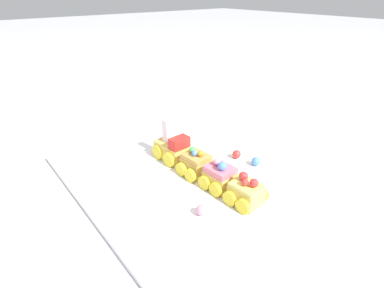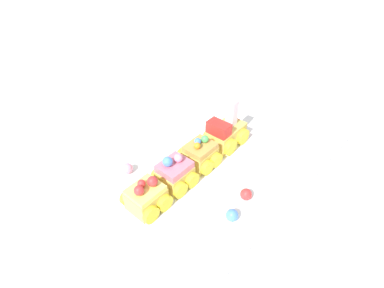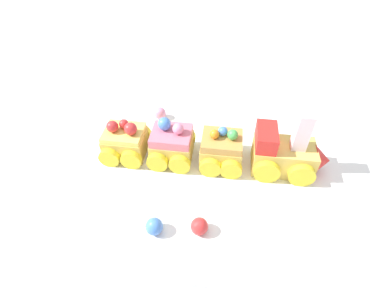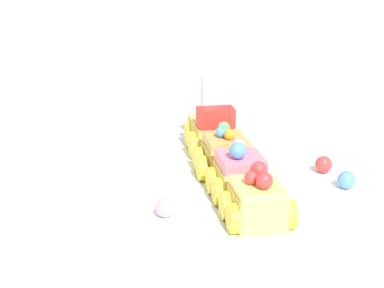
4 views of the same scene
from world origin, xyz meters
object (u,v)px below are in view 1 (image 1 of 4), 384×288
Objects in this scene: gumball_pink at (201,210)px; gumball_blue at (256,161)px; cake_train_locomotive at (171,148)px; cake_car_lemon at (246,193)px; cake_car_caramel at (196,164)px; gumball_red at (236,154)px; cake_car_strawberry at (220,177)px.

gumball_blue is at bearing -76.46° from gumball_pink.
cake_train_locomotive is at bearing -20.58° from gumball_pink.
cake_car_lemon is at bearing -106.50° from gumball_pink.
cake_car_lemon reaches higher than gumball_blue.
cake_car_caramel is 3.31× the size of gumball_blue.
cake_train_locomotive is 1.55× the size of cake_car_caramel.
gumball_red is at bearing -62.47° from gumball_pink.
cake_car_strawberry is at bearing 118.43° from gumball_red.
cake_car_caramel is 0.16m from gumball_pink.
cake_car_lemon is at bearing -179.97° from cake_train_locomotive.
cake_train_locomotive is 1.55× the size of cake_car_strawberry.
gumball_blue is (0.01, -0.14, -0.02)m from cake_car_strawberry.
cake_train_locomotive reaches higher than cake_car_caramel.
gumball_pink is at bearing 117.53° from gumball_red.
cake_car_strawberry is 3.31× the size of gumball_blue.
cake_train_locomotive is 5.12× the size of gumball_red.
cake_train_locomotive is 0.10m from cake_car_caramel.
cake_car_lemon is at bearing -179.93° from cake_car_caramel.
cake_car_strawberry is 3.30× the size of gumball_red.
cake_car_caramel is 0.16m from cake_car_lemon.
cake_car_lemon is at bearing -179.74° from cake_car_strawberry.
gumball_red is (0.07, -0.13, -0.02)m from cake_car_strawberry.
cake_car_lemon is (-0.26, -0.01, -0.01)m from cake_train_locomotive.
cake_car_strawberry is at bearing 0.26° from cake_car_lemon.
cake_car_caramel and cake_car_lemon have the same top height.
cake_car_lemon is 0.19m from gumball_red.
cake_car_lemon is 0.11m from gumball_pink.
cake_train_locomotive is at bearing 50.92° from gumball_red.
cake_train_locomotive reaches higher than gumball_pink.
gumball_blue is at bearing -142.26° from cake_train_locomotive.
cake_car_caramel is 0.08m from cake_car_strawberry.
cake_train_locomotive is 5.14× the size of gumball_blue.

